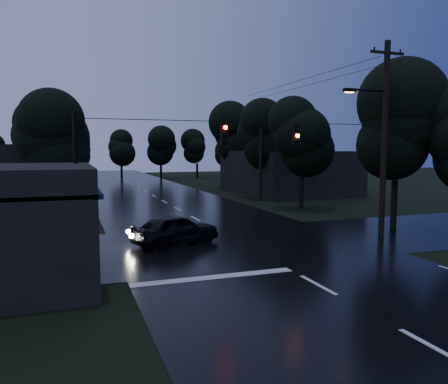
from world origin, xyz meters
TOP-DOWN VIEW (x-y plane):
  - ground at (0.00, 0.00)m, footprint 160.00×160.00m
  - main_road at (0.00, 30.00)m, footprint 12.00×120.00m
  - cross_street at (0.00, 12.00)m, footprint 60.00×9.00m
  - building_far_right at (14.00, 34.00)m, footprint 10.00×14.00m
  - building_far_left at (-14.00, 40.00)m, footprint 10.00×16.00m
  - utility_pole_main at (7.41, 11.00)m, footprint 3.50×0.30m
  - utility_pole_far at (8.30, 28.00)m, footprint 2.00×0.30m
  - anchor_pole_left at (-7.50, 11.00)m, footprint 0.18×0.18m
  - span_signals at (0.56, 10.99)m, footprint 15.00×0.37m
  - tree_corner_near at (10.00, 13.00)m, footprint 4.48×4.48m
  - tree_left_a at (-9.00, 22.00)m, footprint 3.92×3.92m
  - tree_left_b at (-9.60, 30.00)m, footprint 4.20×4.20m
  - tree_left_c at (-10.20, 40.00)m, footprint 4.48×4.48m
  - tree_right_a at (9.00, 22.00)m, footprint 4.20×4.20m
  - tree_right_b at (9.60, 30.00)m, footprint 4.48×4.48m
  - tree_right_c at (10.20, 40.00)m, footprint 4.76×4.76m
  - car at (-3.00, 12.92)m, footprint 4.66×3.08m

SIDE VIEW (x-z plane):
  - ground at x=0.00m, z-range 0.00..0.00m
  - main_road at x=0.00m, z-range -0.01..0.01m
  - cross_street at x=0.00m, z-range -0.01..0.01m
  - car at x=-3.00m, z-range 0.00..1.47m
  - building_far_right at x=14.00m, z-range 0.00..4.40m
  - building_far_left at x=-14.00m, z-range 0.00..5.00m
  - anchor_pole_left at x=-7.50m, z-range 0.00..6.00m
  - utility_pole_far at x=8.30m, z-range 0.13..7.63m
  - tree_left_a at x=-9.00m, z-range 1.11..9.37m
  - span_signals at x=0.56m, z-range 4.69..5.80m
  - utility_pole_main at x=7.41m, z-range 0.26..10.26m
  - tree_left_b at x=-9.60m, z-range 1.19..10.04m
  - tree_right_a at x=9.00m, z-range 1.19..10.04m
  - tree_corner_near at x=10.00m, z-range 1.27..10.71m
  - tree_left_c at x=-10.20m, z-range 1.27..10.71m
  - tree_right_b at x=9.60m, z-range 1.27..10.71m
  - tree_right_c at x=10.20m, z-range 1.35..11.38m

